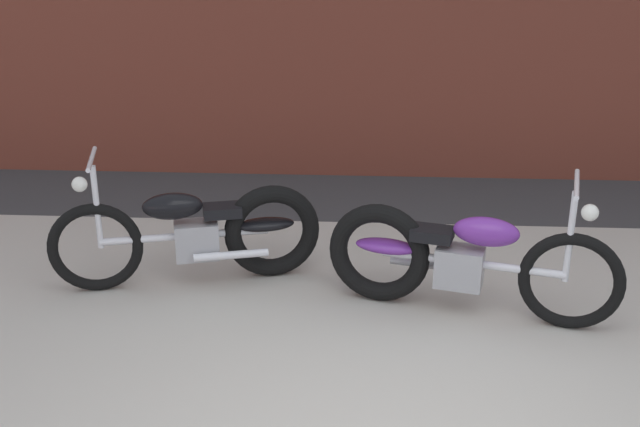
% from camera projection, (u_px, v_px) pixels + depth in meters
% --- Properties ---
extents(sidewalk_slab, '(36.00, 3.50, 0.01)m').
position_uv_depth(sidewalk_slab, '(393.00, 313.00, 5.17)').
color(sidewalk_slab, '#B2ADA3').
rests_on(sidewalk_slab, ground).
extents(motorcycle_black, '(1.96, 0.77, 1.03)m').
position_uv_depth(motorcycle_black, '(207.00, 232.00, 5.53)').
color(motorcycle_black, black).
rests_on(motorcycle_black, ground).
extents(motorcycle_purple, '(1.96, 0.77, 1.03)m').
position_uv_depth(motorcycle_purple, '(449.00, 258.00, 5.09)').
color(motorcycle_purple, black).
rests_on(motorcycle_purple, ground).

